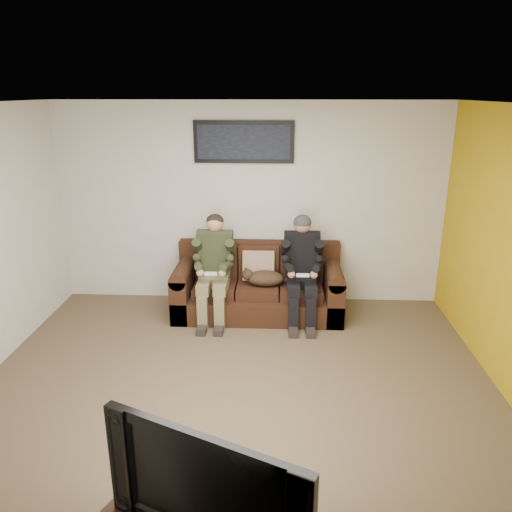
# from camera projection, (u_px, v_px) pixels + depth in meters

# --- Properties ---
(floor) EXTENTS (5.00, 5.00, 0.00)m
(floor) POSITION_uv_depth(u_px,v_px,m) (237.00, 390.00, 4.73)
(floor) COLOR brown
(floor) RESTS_ON ground
(ceiling) EXTENTS (5.00, 5.00, 0.00)m
(ceiling) POSITION_uv_depth(u_px,v_px,m) (233.00, 105.00, 3.91)
(ceiling) COLOR silver
(ceiling) RESTS_ON ground
(wall_back) EXTENTS (5.00, 0.00, 5.00)m
(wall_back) POSITION_uv_depth(u_px,v_px,m) (250.00, 205.00, 6.45)
(wall_back) COLOR beige
(wall_back) RESTS_ON ground
(wall_front) EXTENTS (5.00, 0.00, 5.00)m
(wall_front) POSITION_uv_depth(u_px,v_px,m) (190.00, 428.00, 2.19)
(wall_front) COLOR beige
(wall_front) RESTS_ON ground
(sofa) EXTENTS (2.08, 0.90, 0.85)m
(sofa) POSITION_uv_depth(u_px,v_px,m) (258.00, 287.00, 6.35)
(sofa) COLOR #331B0F
(sofa) RESTS_ON ground
(throw_pillow) EXTENTS (0.40, 0.19, 0.39)m
(throw_pillow) POSITION_uv_depth(u_px,v_px,m) (259.00, 265.00, 6.30)
(throw_pillow) COLOR #A17F69
(throw_pillow) RESTS_ON sofa
(throw_blanket) EXTENTS (0.43, 0.21, 0.08)m
(throw_blanket) POSITION_uv_depth(u_px,v_px,m) (211.00, 241.00, 6.46)
(throw_blanket) COLOR tan
(throw_blanket) RESTS_ON sofa
(person_left) EXTENTS (0.51, 0.87, 1.27)m
(person_left) POSITION_uv_depth(u_px,v_px,m) (214.00, 262.00, 6.09)
(person_left) COLOR olive
(person_left) RESTS_ON sofa
(person_right) EXTENTS (0.51, 0.86, 1.28)m
(person_right) POSITION_uv_depth(u_px,v_px,m) (302.00, 263.00, 6.04)
(person_right) COLOR black
(person_right) RESTS_ON sofa
(cat) EXTENTS (0.66, 0.26, 0.24)m
(cat) POSITION_uv_depth(u_px,v_px,m) (264.00, 278.00, 6.13)
(cat) COLOR #49311C
(cat) RESTS_ON sofa
(framed_poster) EXTENTS (1.25, 0.05, 0.52)m
(framed_poster) POSITION_uv_depth(u_px,v_px,m) (244.00, 142.00, 6.17)
(framed_poster) COLOR black
(framed_poster) RESTS_ON wall_back
(television) EXTENTS (1.16, 0.64, 0.69)m
(television) POSITION_uv_depth(u_px,v_px,m) (216.00, 477.00, 2.64)
(television) COLOR black
(television) RESTS_ON tv_stand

